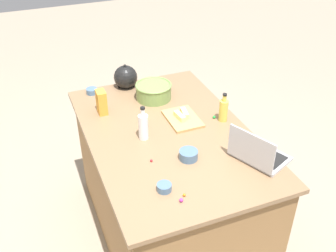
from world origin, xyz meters
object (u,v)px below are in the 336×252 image
at_px(butter_stick_right, 180,116).
at_px(cutting_board, 183,119).
at_px(bottle_vinegar, 143,126).
at_px(bottle_oil, 224,110).
at_px(ramekin_medium, 188,155).
at_px(laptop, 257,153).
at_px(butter_stick_left, 184,113).
at_px(mixing_bowl_large, 154,91).
at_px(ramekin_small, 92,91).
at_px(kettle, 126,77).
at_px(ramekin_wide, 164,187).
at_px(candy_bag, 102,102).

bearing_deg(butter_stick_right, cutting_board, -82.46).
bearing_deg(bottle_vinegar, cutting_board, -71.48).
bearing_deg(butter_stick_right, bottle_vinegar, 109.33).
distance_m(bottle_oil, ramekin_medium, 0.48).
xyz_separation_m(laptop, butter_stick_left, (0.57, 0.21, -0.01)).
distance_m(mixing_bowl_large, ramekin_small, 0.47).
distance_m(kettle, ramekin_small, 0.28).
bearing_deg(bottle_vinegar, butter_stick_right, -70.67).
relative_size(bottle_oil, ramekin_wide, 2.53).
bearing_deg(ramekin_wide, bottle_vinegar, -6.25).
xyz_separation_m(kettle, ramekin_wide, (-1.19, 0.15, -0.06)).
bearing_deg(butter_stick_left, ramekin_small, 41.89).
distance_m(laptop, ramekin_wide, 0.59).
xyz_separation_m(ramekin_small, candy_bag, (-0.30, -0.01, 0.06)).
relative_size(butter_stick_right, ramekin_small, 1.35).
relative_size(bottle_vinegar, kettle, 1.05).
bearing_deg(ramekin_small, ramekin_wide, -174.18).
bearing_deg(bottle_oil, bottle_vinegar, 89.75).
bearing_deg(butter_stick_left, laptop, -160.30).
bearing_deg(cutting_board, butter_stick_left, -46.05).
bearing_deg(bottle_vinegar, butter_stick_left, -69.32).
height_order(bottle_oil, cutting_board, bottle_oil).
xyz_separation_m(cutting_board, candy_bag, (0.29, 0.48, 0.08)).
bearing_deg(ramekin_small, kettle, -87.68).
distance_m(laptop, bottle_vinegar, 0.70).
relative_size(laptop, kettle, 1.75).
bearing_deg(bottle_oil, kettle, 33.38).
relative_size(ramekin_small, ramekin_wide, 1.02).
xyz_separation_m(bottle_oil, cutting_board, (0.11, 0.25, -0.07)).
xyz_separation_m(mixing_bowl_large, ramekin_medium, (-0.75, 0.06, -0.03)).
bearing_deg(ramekin_medium, ramekin_wide, 130.86).
xyz_separation_m(ramekin_small, ramekin_medium, (-0.98, -0.35, 0.01)).
bearing_deg(ramekin_medium, kettle, 4.58).
relative_size(laptop, butter_stick_left, 3.39).
bearing_deg(ramekin_wide, kettle, -7.12).
relative_size(laptop, ramekin_wide, 4.67).
xyz_separation_m(butter_stick_right, ramekin_wide, (-0.59, 0.34, -0.02)).
height_order(bottle_oil, bottle_vinegar, bottle_vinegar).
bearing_deg(candy_bag, laptop, -139.93).
height_order(bottle_vinegar, ramekin_medium, bottle_vinegar).
bearing_deg(ramekin_medium, butter_stick_left, -20.66).
xyz_separation_m(butter_stick_left, candy_bag, (0.26, 0.50, 0.05)).
xyz_separation_m(butter_stick_left, ramekin_wide, (-0.62, 0.39, -0.02)).
xyz_separation_m(bottle_oil, butter_stick_right, (0.10, 0.27, -0.04)).
bearing_deg(laptop, bottle_vinegar, 50.19).
bearing_deg(bottle_vinegar, ramekin_wide, 173.75).
bearing_deg(ramekin_wide, laptop, -85.93).
bearing_deg(mixing_bowl_large, cutting_board, -167.18).
height_order(ramekin_small, candy_bag, candy_bag).
height_order(ramekin_small, ramekin_wide, same).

